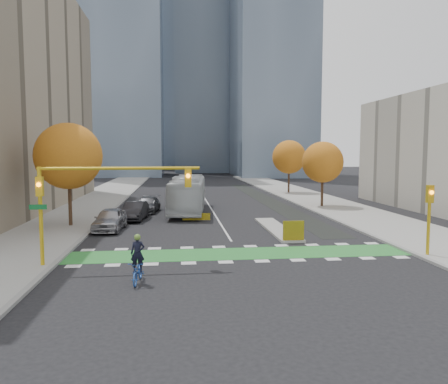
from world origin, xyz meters
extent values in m
plane|color=black|center=(0.00, 0.00, 0.00)|extent=(300.00, 300.00, 0.00)
cube|color=gray|center=(-13.50, 20.00, 0.07)|extent=(7.00, 120.00, 0.15)
cube|color=gray|center=(13.50, 20.00, 0.07)|extent=(7.00, 120.00, 0.15)
cube|color=gray|center=(-10.00, 20.00, 0.07)|extent=(0.30, 120.00, 0.16)
cube|color=gray|center=(10.00, 20.00, 0.07)|extent=(0.30, 120.00, 0.16)
cube|color=#297D31|center=(0.00, 1.50, 0.01)|extent=(20.00, 3.00, 0.01)
cube|color=silver|center=(0.00, 40.00, 0.01)|extent=(0.15, 70.00, 0.01)
cube|color=black|center=(7.50, 30.00, 0.01)|extent=(2.50, 50.00, 0.01)
cube|color=gray|center=(4.00, 9.00, 0.08)|extent=(1.60, 10.00, 0.16)
cube|color=yellow|center=(4.00, 4.20, 0.80)|extent=(1.40, 0.12, 1.30)
cube|color=#47566B|center=(-18.00, 90.00, 35.00)|extent=(22.00, 22.00, 70.00)
cube|color=#47566B|center=(6.00, 110.00, 45.00)|extent=(20.00, 20.00, 90.00)
cube|color=#47566B|center=(20.00, 85.00, 30.00)|extent=(18.00, 24.00, 60.00)
cube|color=#47566B|center=(-4.00, 140.00, 40.00)|extent=(26.00, 26.00, 80.00)
cylinder|color=#332114|center=(-12.00, 12.00, 2.62)|extent=(0.28, 0.28, 5.25)
sphere|color=#9D4713|center=(-12.00, 12.00, 5.62)|extent=(5.20, 5.20, 5.20)
cylinder|color=#332114|center=(12.00, 22.00, 2.27)|extent=(0.28, 0.28, 4.55)
sphere|color=#9D4713|center=(12.00, 22.00, 4.88)|extent=(4.40, 4.40, 4.40)
cylinder|color=#332114|center=(12.50, 38.00, 2.45)|extent=(0.28, 0.28, 4.90)
sphere|color=#9D4713|center=(12.50, 38.00, 5.25)|extent=(4.80, 4.80, 4.80)
cylinder|color=#BF9914|center=(-10.50, -0.50, 2.60)|extent=(0.20, 0.20, 5.20)
cylinder|color=#BF9914|center=(-6.50, -0.50, 5.10)|extent=(8.20, 0.16, 0.16)
cube|color=#BF9914|center=(-10.50, -0.50, 4.20)|extent=(0.35, 0.28, 1.00)
sphere|color=orange|center=(-10.50, -0.68, 4.30)|extent=(0.22, 0.22, 0.22)
cube|color=#BF9914|center=(-3.00, -0.50, 4.60)|extent=(0.35, 0.28, 1.00)
sphere|color=orange|center=(-3.00, -0.68, 4.70)|extent=(0.22, 0.22, 0.22)
cube|color=#0C5926|center=(-10.50, -0.90, 3.20)|extent=(0.85, 0.04, 0.25)
cylinder|color=#BF9914|center=(10.50, -0.50, 2.00)|extent=(0.18, 0.18, 4.00)
cube|color=#BF9914|center=(10.50, -0.50, 3.60)|extent=(0.35, 0.28, 1.00)
sphere|color=orange|center=(10.50, -0.68, 3.70)|extent=(0.22, 0.22, 0.22)
imported|color=#224A9D|center=(-5.38, -3.70, 0.51)|extent=(0.86, 2.01, 1.03)
imported|color=black|center=(-5.38, -3.70, 1.38)|extent=(0.67, 0.48, 1.74)
sphere|color=#597F2D|center=(-5.38, -3.70, 2.11)|extent=(0.30, 0.30, 0.30)
imported|color=#B9BFC1|center=(-2.49, 19.69, 1.80)|extent=(4.13, 13.14, 3.60)
imported|color=#A2A1A7|center=(-8.66, 10.11, 0.85)|extent=(2.36, 5.12, 1.70)
imported|color=black|center=(-7.27, 15.11, 0.80)|extent=(2.21, 5.01, 1.60)
imported|color=#4C4D51|center=(-6.50, 20.11, 0.74)|extent=(2.65, 5.30, 1.48)
camera|label=1|loc=(-3.60, -23.39, 5.92)|focal=35.00mm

